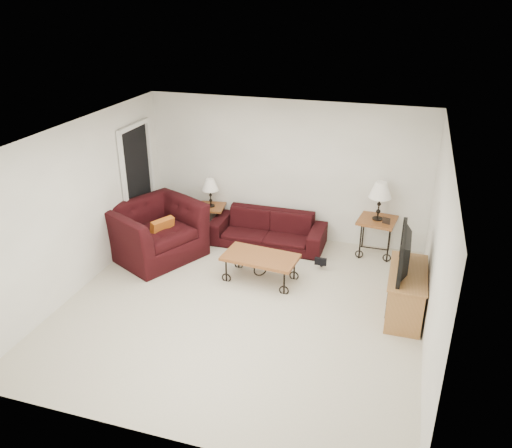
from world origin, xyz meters
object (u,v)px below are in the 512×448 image
at_px(sofa, 268,229).
at_px(coffee_table, 260,268).
at_px(armchair, 156,231).
at_px(backpack, 322,257).
at_px(side_table_right, 376,237).
at_px(lamp_right, 379,201).
at_px(tv_stand, 406,293).
at_px(television, 410,253).
at_px(side_table_left, 212,219).
at_px(lamp_left, 210,193).

bearing_deg(sofa, coffee_table, -79.24).
bearing_deg(armchair, backpack, -54.22).
height_order(side_table_right, lamp_right, lamp_right).
height_order(tv_stand, television, television).
relative_size(side_table_left, side_table_right, 0.80).
distance_m(coffee_table, armchair, 1.95).
distance_m(side_table_right, tv_stand, 1.80).
bearing_deg(backpack, tv_stand, -57.61).
relative_size(coffee_table, tv_stand, 1.01).
height_order(lamp_left, lamp_right, lamp_right).
height_order(lamp_right, television, lamp_right).
xyz_separation_m(tv_stand, backpack, (-1.34, 0.99, -0.15)).
relative_size(lamp_right, armchair, 0.46).
bearing_deg(side_table_right, sofa, -174.47).
relative_size(side_table_left, backpack, 1.40).
distance_m(sofa, coffee_table, 1.26).
xyz_separation_m(side_table_right, television, (0.54, -1.71, 0.64)).
relative_size(side_table_left, armchair, 0.37).
bearing_deg(side_table_right, side_table_left, 180.00).
relative_size(coffee_table, television, 1.13).
relative_size(tv_stand, television, 1.12).
bearing_deg(coffee_table, sofa, 100.76).
relative_size(sofa, coffee_table, 1.77).
relative_size(armchair, television, 1.40).
height_order(armchair, tv_stand, armchair).
bearing_deg(tv_stand, coffee_table, 172.37).
distance_m(lamp_left, coffee_table, 2.05).
distance_m(lamp_right, tv_stand, 1.91).
height_order(sofa, side_table_left, sofa).
height_order(sofa, side_table_right, side_table_right).
bearing_deg(tv_stand, sofa, 147.77).
bearing_deg(armchair, coffee_table, -70.95).
bearing_deg(coffee_table, television, -7.70).
height_order(lamp_left, coffee_table, lamp_left).
relative_size(tv_stand, backpack, 2.97).
distance_m(coffee_table, backpack, 1.09).
bearing_deg(side_table_left, armchair, -115.59).
xyz_separation_m(coffee_table, backpack, (0.84, 0.69, -0.02)).
height_order(side_table_left, backpack, side_table_left).
xyz_separation_m(side_table_left, armchair, (-0.55, -1.14, 0.19)).
xyz_separation_m(lamp_left, television, (3.54, -1.71, 0.17)).
xyz_separation_m(armchair, television, (4.08, -0.56, 0.51)).
bearing_deg(television, lamp_right, -162.40).
relative_size(armchair, backpack, 3.73).
relative_size(lamp_left, coffee_table, 0.46).
xyz_separation_m(lamp_left, tv_stand, (3.56, -1.71, -0.46)).
height_order(coffee_table, television, television).
distance_m(lamp_left, backpack, 2.40).
distance_m(lamp_left, lamp_right, 3.00).
bearing_deg(tv_stand, armchair, 172.22).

